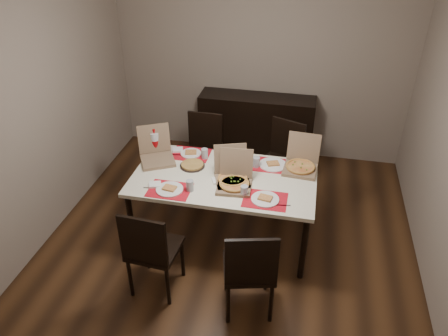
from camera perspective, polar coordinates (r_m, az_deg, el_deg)
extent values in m
cube|color=#452915|center=(4.69, 0.73, -9.53)|extent=(3.80, 4.00, 0.02)
cube|color=gray|center=(5.78, 4.90, 13.79)|extent=(3.80, 0.02, 2.60)
cube|color=gray|center=(4.67, -22.96, 6.70)|extent=(0.02, 4.00, 2.60)
cube|color=black|center=(5.90, 4.21, 5.24)|extent=(1.50, 0.40, 0.90)
cube|color=#EBE3C5|center=(4.31, 0.00, -1.35)|extent=(1.80, 1.00, 0.04)
cylinder|color=black|center=(4.43, -12.00, -7.20)|extent=(0.06, 0.06, 0.71)
cylinder|color=black|center=(4.13, 10.34, -10.34)|extent=(0.06, 0.06, 0.71)
cylinder|color=black|center=(5.08, -8.26, -1.09)|extent=(0.06, 0.06, 0.71)
cylinder|color=black|center=(4.82, 10.94, -3.37)|extent=(0.06, 0.06, 0.71)
cube|color=black|center=(3.98, -9.02, -10.36)|extent=(0.45, 0.45, 0.04)
cube|color=black|center=(3.69, -10.54, -9.38)|extent=(0.42, 0.06, 0.46)
cylinder|color=black|center=(4.09, -12.14, -13.85)|extent=(0.04, 0.04, 0.43)
cylinder|color=black|center=(3.97, -7.34, -15.08)|extent=(0.04, 0.04, 0.43)
cylinder|color=black|center=(4.31, -10.00, -10.62)|extent=(0.04, 0.04, 0.43)
cylinder|color=black|center=(4.20, -5.45, -11.66)|extent=(0.04, 0.04, 0.43)
cube|color=black|center=(3.77, 3.23, -12.88)|extent=(0.51, 0.51, 0.04)
cube|color=black|center=(3.46, 3.62, -12.17)|extent=(0.41, 0.13, 0.46)
cylinder|color=black|center=(3.81, 0.52, -17.38)|extent=(0.04, 0.04, 0.43)
cylinder|color=black|center=(3.83, 6.16, -17.15)|extent=(0.04, 0.04, 0.43)
cylinder|color=black|center=(4.05, 0.31, -13.50)|extent=(0.04, 0.04, 0.43)
cylinder|color=black|center=(4.08, 5.51, -13.32)|extent=(0.04, 0.04, 0.43)
cube|color=black|center=(5.24, -2.95, 1.59)|extent=(0.43, 0.43, 0.04)
cube|color=black|center=(5.28, -2.45, 4.95)|extent=(0.42, 0.04, 0.46)
cylinder|color=black|center=(5.47, -0.55, 0.18)|extent=(0.04, 0.04, 0.43)
cylinder|color=black|center=(5.55, -4.16, 0.64)|extent=(0.04, 0.04, 0.43)
cylinder|color=black|center=(5.18, -1.51, -1.87)|extent=(0.04, 0.04, 0.43)
cylinder|color=black|center=(5.27, -5.30, -1.36)|extent=(0.04, 0.04, 0.43)
cube|color=black|center=(5.12, 7.18, 0.54)|extent=(0.54, 0.54, 0.04)
cube|color=black|center=(5.14, 8.34, 3.83)|extent=(0.40, 0.18, 0.46)
cylinder|color=black|center=(5.32, 9.62, -1.33)|extent=(0.04, 0.04, 0.43)
cylinder|color=black|center=(5.44, 6.20, -0.19)|extent=(0.04, 0.04, 0.43)
cylinder|color=black|center=(5.05, 7.88, -3.23)|extent=(0.04, 0.04, 0.43)
cylinder|color=black|center=(5.18, 4.32, -1.97)|extent=(0.04, 0.04, 0.43)
cube|color=red|center=(4.14, -7.12, -2.87)|extent=(0.40, 0.30, 0.00)
cylinder|color=white|center=(4.14, -7.12, -2.77)|extent=(0.26, 0.26, 0.01)
cube|color=#D5C26A|center=(4.13, -7.14, -2.60)|extent=(0.13, 0.11, 0.02)
cylinder|color=#9DA0A7|center=(4.09, -4.48, -2.31)|extent=(0.07, 0.07, 0.11)
cube|color=#B2B2B7|center=(4.19, -9.16, -2.60)|extent=(0.20, 0.04, 0.00)
cube|color=white|center=(4.21, -9.02, -2.15)|extent=(0.13, 0.13, 0.02)
cube|color=red|center=(4.00, 5.38, -4.16)|extent=(0.40, 0.30, 0.00)
cylinder|color=white|center=(3.99, 5.39, -4.07)|extent=(0.26, 0.26, 0.01)
cube|color=#D5C26A|center=(3.99, 5.40, -3.90)|extent=(0.14, 0.11, 0.02)
cylinder|color=#9DA0A7|center=(4.00, 2.66, -3.05)|extent=(0.07, 0.07, 0.11)
cube|color=#B2B2B7|center=(3.95, 7.25, -4.85)|extent=(0.20, 0.04, 0.00)
cube|color=red|center=(4.69, -4.34, 1.83)|extent=(0.40, 0.30, 0.00)
cylinder|color=white|center=(4.68, -4.34, 1.91)|extent=(0.22, 0.22, 0.01)
cube|color=#D5C26A|center=(4.67, -4.35, 2.07)|extent=(0.14, 0.12, 0.02)
cylinder|color=#9DA0A7|center=(4.58, -2.55, 1.88)|extent=(0.07, 0.07, 0.11)
cube|color=#B2B2B7|center=(4.69, -6.37, 1.72)|extent=(0.20, 0.04, 0.00)
cube|color=white|center=(4.76, -6.07, 2.39)|extent=(0.13, 0.13, 0.02)
cube|color=red|center=(4.51, 6.40, 0.36)|extent=(0.40, 0.30, 0.00)
cylinder|color=white|center=(4.50, 6.41, 0.44)|extent=(0.28, 0.28, 0.01)
cube|color=#D5C26A|center=(4.49, 6.42, 0.61)|extent=(0.14, 0.13, 0.02)
cylinder|color=#9DA0A7|center=(4.44, 4.25, 0.77)|extent=(0.07, 0.07, 0.11)
cube|color=#B2B2B7|center=(4.49, 8.44, 0.09)|extent=(0.20, 0.04, 0.00)
cube|color=white|center=(4.23, -0.73, -1.62)|extent=(0.16, 0.15, 0.02)
cube|color=brown|center=(4.14, 1.34, -2.39)|extent=(0.34, 0.34, 0.03)
cube|color=brown|center=(4.18, 1.62, 0.67)|extent=(0.32, 0.10, 0.29)
cylinder|color=#D5C26A|center=(4.12, 1.35, -2.10)|extent=(0.29, 0.29, 0.02)
cube|color=brown|center=(4.46, 9.91, -0.14)|extent=(0.35, 0.35, 0.03)
cube|color=brown|center=(4.51, 10.39, 2.71)|extent=(0.33, 0.10, 0.30)
cylinder|color=#D5C26A|center=(4.44, 9.94, 0.14)|extent=(0.30, 0.30, 0.02)
cube|color=brown|center=(4.59, -8.67, 1.04)|extent=(0.45, 0.45, 0.03)
cube|color=brown|center=(4.65, -9.15, 3.84)|extent=(0.33, 0.22, 0.30)
cube|color=brown|center=(4.21, 1.11, -1.72)|extent=(0.41, 0.41, 0.03)
cube|color=brown|center=(4.25, 0.84, 1.28)|extent=(0.33, 0.17, 0.29)
cylinder|color=#D5C26A|center=(4.19, 1.11, -1.44)|extent=(0.35, 0.35, 0.02)
cylinder|color=black|center=(4.47, -4.15, 0.30)|extent=(0.26, 0.26, 0.01)
cylinder|color=tan|center=(4.46, -4.16, 0.47)|extent=(0.23, 0.23, 0.02)
imported|color=white|center=(4.39, 2.54, -0.16)|extent=(0.15, 0.15, 0.03)
cylinder|color=silver|center=(4.70, -9.01, 3.27)|extent=(0.09, 0.09, 0.24)
cylinder|color=#99070B|center=(4.70, -9.01, 3.22)|extent=(0.10, 0.10, 0.08)
cylinder|color=#99070B|center=(4.64, -9.16, 4.82)|extent=(0.03, 0.03, 0.05)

